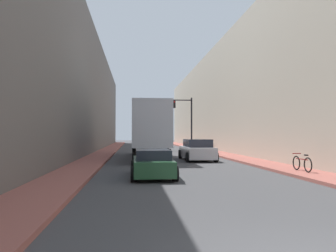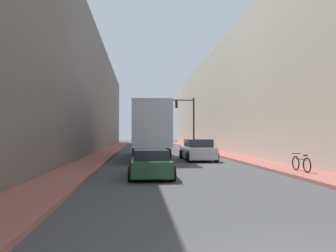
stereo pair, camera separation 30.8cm
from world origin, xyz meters
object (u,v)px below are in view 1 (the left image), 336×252
at_px(sedan_car, 152,163).
at_px(parked_bicycle, 302,163).
at_px(traffic_signal_gantry, 179,114).
at_px(suv_car, 197,150).
at_px(semi_truck, 148,130).

relative_size(sedan_car, parked_bicycle, 2.37).
distance_m(sedan_car, traffic_signal_gantry, 25.06).
bearing_deg(suv_car, traffic_signal_gantry, 87.00).
relative_size(traffic_signal_gantry, parked_bicycle, 3.55).
xyz_separation_m(sedan_car, suv_car, (3.89, 9.22, 0.14)).
distance_m(semi_truck, sedan_car, 11.72).
relative_size(suv_car, parked_bicycle, 2.72).
relative_size(sedan_car, suv_car, 0.87).
relative_size(suv_car, traffic_signal_gantry, 0.77).
distance_m(semi_truck, parked_bicycle, 13.49).
xyz_separation_m(suv_car, traffic_signal_gantry, (0.79, 15.10, 3.68)).
xyz_separation_m(semi_truck, suv_car, (3.58, -2.37, -1.58)).
bearing_deg(traffic_signal_gantry, semi_truck, -108.96).
bearing_deg(suv_car, sedan_car, -112.90).
bearing_deg(semi_truck, sedan_car, -91.55).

